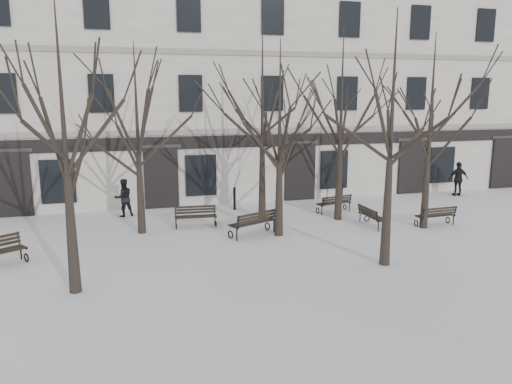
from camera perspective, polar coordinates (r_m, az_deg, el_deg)
name	(u,v)px	position (r m, az deg, el deg)	size (l,w,h in m)	color
ground	(284,251)	(17.53, 3.22, -6.76)	(100.00, 100.00, 0.00)	white
building	(213,91)	(29.24, -4.93, 11.39)	(40.40, 10.20, 11.40)	silver
tree_0	(63,115)	(13.95, -21.22, 8.18)	(5.42, 5.42, 7.75)	black
tree_1	(280,115)	(18.67, 2.74, 8.74)	(5.15, 5.15, 7.36)	black
tree_2	(392,110)	(15.83, 15.32, 9.08)	(5.51, 5.51, 7.87)	black
tree_3	(431,109)	(20.92, 19.39, 8.94)	(5.38, 5.38, 7.68)	black
tree_4	(137,116)	(19.53, -13.47, 8.39)	(5.09, 5.09, 7.27)	black
tree_5	(262,100)	(21.19, 0.73, 10.51)	(5.76, 5.76, 8.23)	black
tree_6	(342,102)	(21.44, 9.75, 10.14)	(5.67, 5.67, 8.10)	black
bench_1	(254,222)	(19.22, -0.25, -3.45)	(2.05, 1.45, 0.99)	black
bench_2	(436,215)	(21.94, 19.90, -2.50)	(1.70, 0.70, 0.84)	black
bench_3	(196,216)	(20.66, -6.91, -2.70)	(1.74, 0.75, 0.86)	black
bench_4	(335,203)	(23.25, 8.96, -1.22)	(1.73, 0.94, 0.83)	black
bench_5	(371,216)	(21.11, 13.06, -2.67)	(0.61, 1.64, 0.82)	black
bollard_a	(235,198)	(23.47, -2.47, -0.65)	(0.14, 0.14, 1.09)	black
bollard_b	(342,191)	(25.59, 9.78, 0.10)	(0.13, 0.13, 1.02)	black
pedestrian_b	(124,216)	(23.10, -14.80, -2.69)	(0.83, 0.64, 1.70)	black
pedestrian_c	(457,196)	(28.91, 21.99, -0.39)	(1.07, 0.45, 1.83)	black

